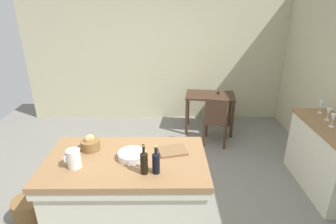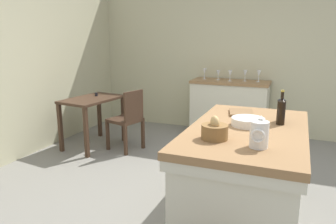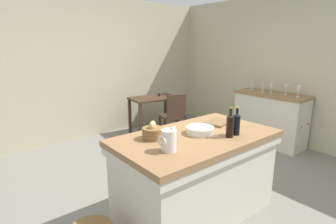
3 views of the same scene
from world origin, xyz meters
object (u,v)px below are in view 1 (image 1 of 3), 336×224
Objects in this scene: cutting_board at (172,151)px; wicker_hamper at (30,211)px; wash_bowl at (132,155)px; bread_basket at (90,144)px; wooden_chair at (216,120)px; wine_glass_far_right at (321,105)px; side_cabinet at (326,158)px; writing_desk at (210,101)px; wine_glass_right at (329,112)px; wine_glass_middle at (333,118)px; island_table at (128,191)px; pitcher at (74,158)px; wine_bottle_amber at (144,162)px; wine_bottle_dark at (156,162)px.

wicker_hamper is at bearing -176.90° from cutting_board.
bread_basket reaches higher than wash_bowl.
wine_glass_far_right reaches higher than wooden_chair.
side_cabinet is 2.19m from writing_desk.
cutting_board is at bearing -3.36° from bread_basket.
writing_desk is 6.06× the size of wine_glass_right.
writing_desk is 5.65× the size of wine_glass_middle.
pitcher reaches higher than island_table.
bread_basket is (-2.91, -0.46, 0.48)m from side_cabinet.
wine_glass_middle is (2.41, 0.64, 0.12)m from wash_bowl.
wine_glass_right reaches higher than bread_basket.
island_table is 5.67× the size of cutting_board.
pitcher is 3.28m from wine_glass_far_right.
island_table is 5.47× the size of wine_bottle_amber.
side_cabinet is at bearing 9.37° from wicker_hamper.
writing_desk is at bearing 124.82° from wine_glass_middle.
wine_glass_middle is (2.15, 0.90, 0.04)m from wine_bottle_dark.
wine_glass_middle is 0.97× the size of wine_glass_far_right.
wine_glass_right is (1.29, -1.57, 0.41)m from writing_desk.
pitcher is at bearing -163.51° from island_table.
wash_bowl is 1.42m from wicker_hamper.
wine_glass_middle is 0.45m from wine_glass_far_right.
wine_bottle_dark reaches higher than island_table.
wine_bottle_dark is 0.80× the size of wicker_hamper.
writing_desk is 2.79m from bread_basket.
wine_glass_middle reaches higher than wooden_chair.
pitcher is 1.00m from cutting_board.
bread_basket is at bearing 154.89° from island_table.
wine_bottle_amber is at bearing -116.78° from wooden_chair.
wicker_hamper is (-2.38, -2.38, -0.46)m from writing_desk.
wine_bottle_dark is (-0.92, -2.67, 0.38)m from writing_desk.
island_table is at bearing -165.43° from side_cabinet.
wine_glass_right is at bearing 85.08° from side_cabinet.
wine_glass_far_right reaches higher than wicker_hamper.
wine_bottle_dark is at bearing -157.84° from side_cabinet.
wine_glass_middle is at bearing 9.52° from wicker_hamper.
wine_bottle_amber is (-0.27, -0.38, 0.11)m from cutting_board.
wicker_hamper is at bearing -164.15° from wine_glass_far_right.
writing_desk is 3.40× the size of wash_bowl.
wine_bottle_amber reaches higher than cutting_board.
wooden_chair is at bearing 55.63° from island_table.
pitcher reaches higher than side_cabinet.
bread_basket reaches higher than cutting_board.
wine_glass_middle reaches higher than wicker_hamper.
wine_glass_far_right is at bearing 15.85° from wicker_hamper.
island_table is 2.25m from wooden_chair.
wooden_chair is 2.41m from wine_bottle_amber.
pitcher reaches higher than wash_bowl.
writing_desk is at bearing 125.60° from side_cabinet.
side_cabinet is at bearing -44.13° from wooden_chair.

